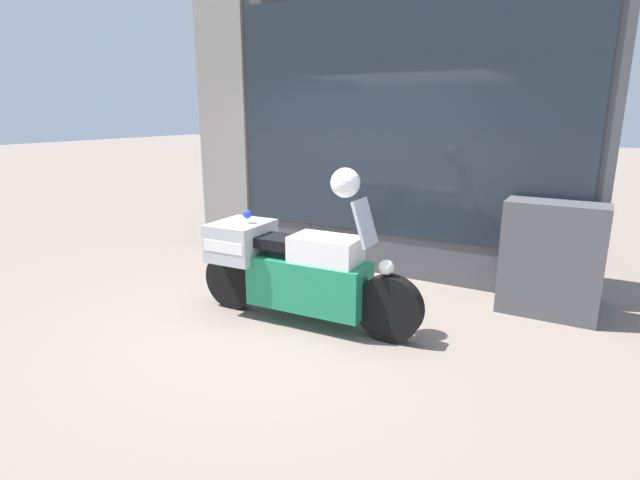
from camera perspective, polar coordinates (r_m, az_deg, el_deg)
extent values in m
plane|color=gray|center=(5.11, -3.64, -8.97)|extent=(60.00, 60.00, 0.00)
cube|color=#424247|center=(6.44, 6.19, 13.37)|extent=(5.37, 0.40, 3.83)
cube|color=gray|center=(7.67, -9.87, 13.42)|extent=(0.83, 0.55, 3.83)
cube|color=#1E262D|center=(6.10, 8.72, 13.70)|extent=(4.30, 0.02, 2.83)
cube|color=slate|center=(6.56, 8.55, -1.18)|extent=(4.08, 0.30, 0.55)
cube|color=silver|center=(6.50, 9.35, 7.76)|extent=(4.08, 0.02, 1.52)
cube|color=beige|center=(6.32, 9.17, 14.42)|extent=(4.08, 0.30, 0.03)
cube|color=#B7B2A8|center=(6.88, -1.07, 14.92)|extent=(0.18, 0.04, 0.05)
cube|color=navy|center=(6.32, 9.18, 14.78)|extent=(0.18, 0.04, 0.05)
cube|color=black|center=(5.99, 20.94, 14.06)|extent=(0.18, 0.04, 0.05)
cube|color=#2D8E42|center=(6.95, -1.23, 3.34)|extent=(0.19, 0.02, 0.27)
cube|color=orange|center=(6.40, 8.47, 2.21)|extent=(0.19, 0.02, 0.27)
cube|color=white|center=(6.07, 19.57, 0.85)|extent=(0.19, 0.03, 0.27)
cylinder|color=black|center=(4.58, 7.93, -7.74)|extent=(0.62, 0.17, 0.62)
cylinder|color=black|center=(5.36, -9.91, -4.45)|extent=(0.62, 0.17, 0.62)
cube|color=#1E8456|center=(4.86, -1.29, -4.97)|extent=(1.20, 0.49, 0.49)
cube|color=white|center=(4.67, 0.66, -1.25)|extent=(0.66, 0.42, 0.28)
cube|color=black|center=(4.87, -4.09, -0.28)|extent=(0.70, 0.36, 0.10)
cube|color=#B7B7BC|center=(5.16, -8.98, -0.03)|extent=(0.54, 0.63, 0.38)
cube|color=white|center=(5.16, -8.98, -0.03)|extent=(0.49, 0.64, 0.11)
cube|color=#B2BCC6|center=(4.44, 5.14, 2.00)|extent=(0.17, 0.31, 0.42)
sphere|color=white|center=(4.46, 7.58, -3.12)|extent=(0.14, 0.14, 0.14)
sphere|color=blue|center=(5.05, -8.31, 2.93)|extent=(0.09, 0.09, 0.09)
cube|color=#4C4C51|center=(5.53, 24.92, -2.06)|extent=(0.95, 0.42, 1.17)
sphere|color=white|center=(4.45, 2.92, 6.55)|extent=(0.27, 0.27, 0.27)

